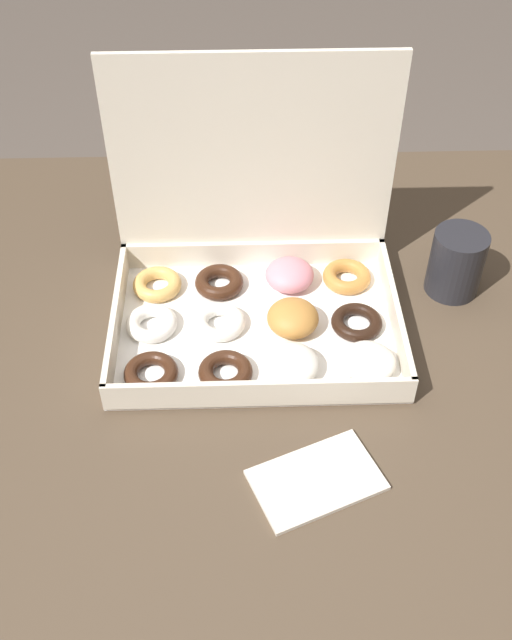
% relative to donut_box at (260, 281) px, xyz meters
% --- Properties ---
extents(ground_plane, '(8.00, 8.00, 0.00)m').
position_rel_donut_box_xyz_m(ground_plane, '(0.01, -0.03, -0.82)').
color(ground_plane, '#564C44').
extents(dining_table, '(1.15, 0.93, 0.76)m').
position_rel_donut_box_xyz_m(dining_table, '(0.01, -0.03, -0.16)').
color(dining_table, '#4C3D2D').
rests_on(dining_table, ground_plane).
extents(donut_box, '(0.41, 0.30, 0.35)m').
position_rel_donut_box_xyz_m(donut_box, '(0.00, 0.00, 0.00)').
color(donut_box, white).
rests_on(donut_box, dining_table).
extents(coffee_mug, '(0.08, 0.08, 0.10)m').
position_rel_donut_box_xyz_m(coffee_mug, '(0.29, 0.05, -0.01)').
color(coffee_mug, '#232328').
rests_on(coffee_mug, dining_table).
extents(paper_napkin, '(0.18, 0.14, 0.01)m').
position_rel_donut_box_xyz_m(paper_napkin, '(0.06, -0.29, -0.06)').
color(paper_napkin, silver).
rests_on(paper_napkin, dining_table).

